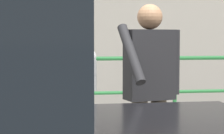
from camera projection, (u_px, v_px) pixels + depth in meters
The scene contains 4 objects.
parking_meter at pixel (87, 92), 3.89m from camera, with size 0.16×0.18×1.37m.
pedestrian_at_meter at pixel (150, 84), 4.16m from camera, with size 0.63×0.64×1.77m.
background_railing at pixel (62, 81), 6.48m from camera, with size 24.06×0.06×1.17m.
backdrop_wall at pixel (57, 38), 10.08m from camera, with size 32.00×0.50×3.14m, color gray.
Camera 1 is at (-0.18, -3.56, 1.62)m, focal length 70.99 mm.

